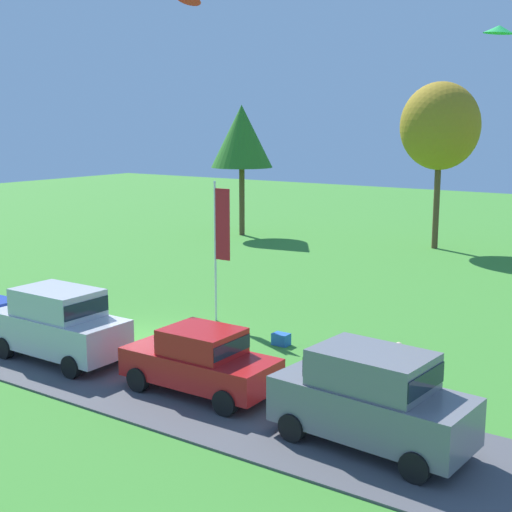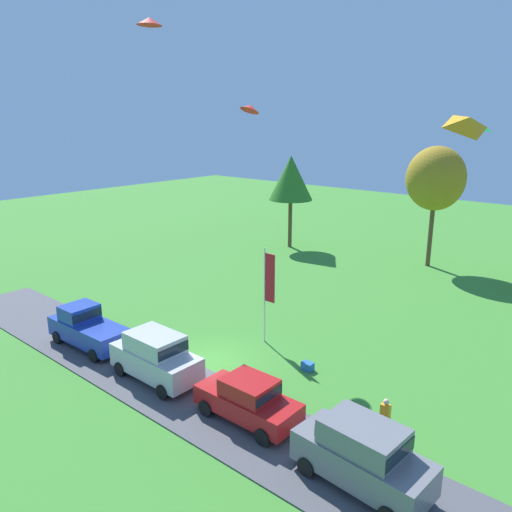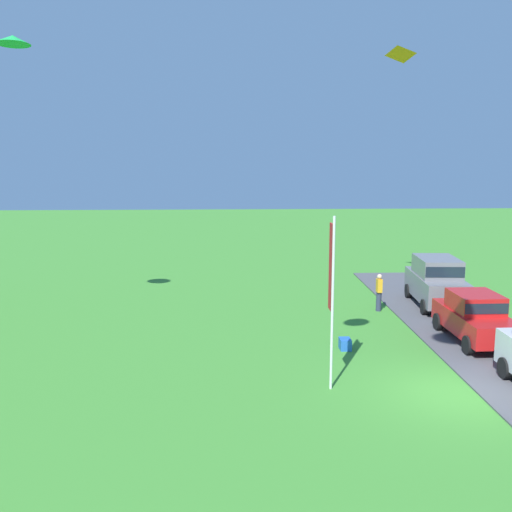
{
  "view_description": "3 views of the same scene",
  "coord_description": "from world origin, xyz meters",
  "px_view_note": "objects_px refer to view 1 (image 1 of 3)",
  "views": [
    {
      "loc": [
        16.68,
        -17.12,
        7.38
      ],
      "look_at": [
        1.77,
        4.43,
        2.48
      ],
      "focal_mm": 50.0,
      "sensor_mm": 36.0,
      "label": 1
    },
    {
      "loc": [
        16.57,
        -15.88,
        11.83
      ],
      "look_at": [
        0.31,
        3.09,
        4.9
      ],
      "focal_mm": 35.0,
      "sensor_mm": 36.0,
      "label": 2
    },
    {
      "loc": [
        -16.62,
        6.55,
        7.09
      ],
      "look_at": [
        1.55,
        5.74,
        3.96
      ],
      "focal_mm": 42.0,
      "sensor_mm": 36.0,
      "label": 3
    }
  ],
  "objects_px": {
    "car_suv_mid_row": "(59,322)",
    "tree_far_left": "(242,137)",
    "car_sedan_by_flagpole": "(201,359)",
    "flag_banner": "(220,234)",
    "cooler_box": "(281,339)",
    "kite_delta_over_trees": "(499,29)",
    "tree_right_of_center": "(440,127)",
    "car_suv_far_end": "(372,395)",
    "person_on_lawn": "(398,372)"
  },
  "relations": [
    {
      "from": "flag_banner",
      "to": "cooler_box",
      "type": "height_order",
      "value": "flag_banner"
    },
    {
      "from": "car_sedan_by_flagpole",
      "to": "car_suv_far_end",
      "type": "height_order",
      "value": "car_suv_far_end"
    },
    {
      "from": "person_on_lawn",
      "to": "flag_banner",
      "type": "xyz_separation_m",
      "value": [
        -8.75,
        3.71,
        2.48
      ]
    },
    {
      "from": "person_on_lawn",
      "to": "kite_delta_over_trees",
      "type": "distance_m",
      "value": 18.28
    },
    {
      "from": "person_on_lawn",
      "to": "flag_banner",
      "type": "relative_size",
      "value": 0.32
    },
    {
      "from": "car_suv_mid_row",
      "to": "car_sedan_by_flagpole",
      "type": "bearing_deg",
      "value": 3.4
    },
    {
      "from": "person_on_lawn",
      "to": "tree_right_of_center",
      "type": "xyz_separation_m",
      "value": [
        -7.97,
        23.7,
        6.3
      ]
    },
    {
      "from": "person_on_lawn",
      "to": "tree_right_of_center",
      "type": "bearing_deg",
      "value": 108.59
    },
    {
      "from": "car_suv_mid_row",
      "to": "car_sedan_by_flagpole",
      "type": "distance_m",
      "value": 5.43
    },
    {
      "from": "flag_banner",
      "to": "cooler_box",
      "type": "bearing_deg",
      "value": -18.5
    },
    {
      "from": "car_suv_mid_row",
      "to": "cooler_box",
      "type": "distance_m",
      "value": 7.28
    },
    {
      "from": "kite_delta_over_trees",
      "to": "tree_right_of_center",
      "type": "bearing_deg",
      "value": 122.73
    },
    {
      "from": "person_on_lawn",
      "to": "car_suv_far_end",
      "type": "bearing_deg",
      "value": -78.23
    },
    {
      "from": "car_sedan_by_flagpole",
      "to": "tree_far_left",
      "type": "bearing_deg",
      "value": 123.53
    },
    {
      "from": "car_suv_far_end",
      "to": "flag_banner",
      "type": "relative_size",
      "value": 0.89
    },
    {
      "from": "person_on_lawn",
      "to": "kite_delta_over_trees",
      "type": "xyz_separation_m",
      "value": [
        -2.28,
        14.84,
        10.42
      ]
    },
    {
      "from": "car_suv_mid_row",
      "to": "kite_delta_over_trees",
      "type": "bearing_deg",
      "value": 66.11
    },
    {
      "from": "car_suv_mid_row",
      "to": "car_suv_far_end",
      "type": "bearing_deg",
      "value": -0.05
    },
    {
      "from": "tree_far_left",
      "to": "kite_delta_over_trees",
      "type": "height_order",
      "value": "kite_delta_over_trees"
    },
    {
      "from": "car_suv_far_end",
      "to": "car_suv_mid_row",
      "type": "bearing_deg",
      "value": 179.95
    },
    {
      "from": "tree_far_left",
      "to": "car_suv_far_end",
      "type": "bearing_deg",
      "value": -48.91
    },
    {
      "from": "flag_banner",
      "to": "cooler_box",
      "type": "relative_size",
      "value": 9.45
    },
    {
      "from": "car_sedan_by_flagpole",
      "to": "tree_right_of_center",
      "type": "bearing_deg",
      "value": 97.15
    },
    {
      "from": "car_suv_mid_row",
      "to": "car_sedan_by_flagpole",
      "type": "height_order",
      "value": "car_suv_mid_row"
    },
    {
      "from": "car_suv_mid_row",
      "to": "car_suv_far_end",
      "type": "relative_size",
      "value": 0.98
    },
    {
      "from": "flag_banner",
      "to": "kite_delta_over_trees",
      "type": "relative_size",
      "value": 4.02
    },
    {
      "from": "car_suv_far_end",
      "to": "car_sedan_by_flagpole",
      "type": "bearing_deg",
      "value": 176.4
    },
    {
      "from": "car_suv_mid_row",
      "to": "person_on_lawn",
      "type": "distance_m",
      "value": 10.49
    },
    {
      "from": "car_suv_far_end",
      "to": "kite_delta_over_trees",
      "type": "xyz_separation_m",
      "value": [
        -2.87,
        17.67,
        10.0
      ]
    },
    {
      "from": "car_suv_mid_row",
      "to": "tree_far_left",
      "type": "height_order",
      "value": "tree_far_left"
    },
    {
      "from": "car_sedan_by_flagpole",
      "to": "flag_banner",
      "type": "distance_m",
      "value": 7.77
    },
    {
      "from": "car_suv_far_end",
      "to": "person_on_lawn",
      "type": "xyz_separation_m",
      "value": [
        -0.59,
        2.83,
        -0.42
      ]
    },
    {
      "from": "tree_far_left",
      "to": "cooler_box",
      "type": "height_order",
      "value": "tree_far_left"
    },
    {
      "from": "car_suv_mid_row",
      "to": "kite_delta_over_trees",
      "type": "relative_size",
      "value": 3.5
    },
    {
      "from": "car_sedan_by_flagpole",
      "to": "kite_delta_over_trees",
      "type": "distance_m",
      "value": 20.28
    },
    {
      "from": "car_suv_far_end",
      "to": "flag_banner",
      "type": "xyz_separation_m",
      "value": [
        -9.34,
        6.53,
        2.06
      ]
    },
    {
      "from": "tree_far_left",
      "to": "car_sedan_by_flagpole",
      "type": "bearing_deg",
      "value": -56.47
    },
    {
      "from": "flag_banner",
      "to": "cooler_box",
      "type": "xyz_separation_m",
      "value": [
        3.44,
        -1.15,
        -3.15
      ]
    },
    {
      "from": "car_suv_far_end",
      "to": "tree_right_of_center",
      "type": "height_order",
      "value": "tree_right_of_center"
    },
    {
      "from": "tree_far_left",
      "to": "tree_right_of_center",
      "type": "relative_size",
      "value": 0.88
    },
    {
      "from": "cooler_box",
      "to": "kite_delta_over_trees",
      "type": "xyz_separation_m",
      "value": [
        3.03,
        12.29,
        11.09
      ]
    },
    {
      "from": "car_suv_mid_row",
      "to": "tree_far_left",
      "type": "bearing_deg",
      "value": 113.24
    },
    {
      "from": "tree_right_of_center",
      "to": "kite_delta_over_trees",
      "type": "bearing_deg",
      "value": -57.27
    },
    {
      "from": "car_sedan_by_flagpole",
      "to": "person_on_lawn",
      "type": "xyz_separation_m",
      "value": [
        4.69,
        2.49,
        -0.16
      ]
    },
    {
      "from": "flag_banner",
      "to": "tree_right_of_center",
      "type": "bearing_deg",
      "value": 87.77
    },
    {
      "from": "car_suv_mid_row",
      "to": "person_on_lawn",
      "type": "xyz_separation_m",
      "value": [
        10.1,
        2.82,
        -0.42
      ]
    },
    {
      "from": "car_sedan_by_flagpole",
      "to": "kite_delta_over_trees",
      "type": "relative_size",
      "value": 3.36
    },
    {
      "from": "car_sedan_by_flagpole",
      "to": "tree_far_left",
      "type": "relative_size",
      "value": 0.52
    },
    {
      "from": "tree_far_left",
      "to": "flag_banner",
      "type": "height_order",
      "value": "tree_far_left"
    },
    {
      "from": "kite_delta_over_trees",
      "to": "flag_banner",
      "type": "bearing_deg",
      "value": -120.16
    }
  ]
}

